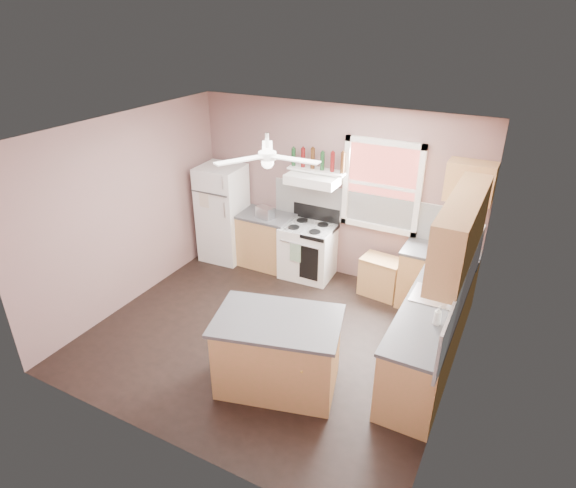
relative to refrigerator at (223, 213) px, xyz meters
The scene contains 32 objects.
floor 2.55m from the refrigerator, 41.35° to the right, with size 4.50×4.50×0.00m, color black.
ceiling 3.06m from the refrigerator, 41.35° to the right, with size 4.50×4.50×0.00m, color white.
wall_back 1.94m from the refrigerator, 13.36° to the left, with size 4.50×0.05×2.70m, color #7A5A57.
wall_right 4.42m from the refrigerator, 21.32° to the right, with size 0.05×4.00×2.70m, color #7A5A57.
wall_left 1.75m from the refrigerator, 106.20° to the right, with size 0.05×4.00×2.70m, color #7A5A57.
backsplash_back 2.32m from the refrigerator, ahead, with size 2.90×0.03×0.55m, color white.
backsplash_right 4.26m from the refrigerator, 17.74° to the right, with size 0.03×2.60×0.55m, color white.
window_view 2.71m from the refrigerator, ahead, with size 1.00×0.02×1.20m, color maroon.
window_frame 2.70m from the refrigerator, ahead, with size 1.16×0.07×1.36m, color white.
refrigerator is the anchor object (origin of this frame).
base_cabinet_left 0.85m from the refrigerator, ahead, with size 0.90×0.60×0.86m, color #AA8446.
counter_left 0.76m from the refrigerator, ahead, with size 0.92×0.62×0.04m, color #3F3F41.
toaster 0.84m from the refrigerator, ahead, with size 0.28×0.16×0.18m, color silver.
stove 1.59m from the refrigerator, ahead, with size 0.80×0.64×0.86m, color white.
range_hood 1.78m from the refrigerator, ahead, with size 0.78×0.50×0.14m, color white.
bottle_shelf 1.84m from the refrigerator, ahead, with size 0.90×0.26×0.03m, color white.
cart 2.81m from the refrigerator, ahead, with size 0.58×0.39×0.58m, color #AA8446.
base_cabinet_corner 3.58m from the refrigerator, ahead, with size 1.00×0.60×0.86m, color #AA8446.
base_cabinet_right 4.00m from the refrigerator, 18.99° to the right, with size 0.60×2.20×0.86m, color #AA8446.
counter_corner 3.56m from the refrigerator, ahead, with size 1.02×0.62×0.04m, color #3F3F41.
counter_right 3.97m from the refrigerator, 19.04° to the right, with size 0.62×2.22×0.04m, color #3F3F41.
sink 3.91m from the refrigerator, 16.27° to the right, with size 0.55×0.45×0.03m, color silver.
faucet 4.07m from the refrigerator, 15.63° to the right, with size 0.03×0.03×0.14m, color silver.
upper_cabinet_right 4.16m from the refrigerator, 15.71° to the right, with size 0.33×1.80×0.76m, color #AA8446.
upper_cabinet_corner 3.92m from the refrigerator, ahead, with size 0.60×0.33×0.52m, color #AA8446.
paper_towel 3.92m from the refrigerator, ahead, with size 0.12×0.12×0.26m, color white.
island 3.33m from the refrigerator, 45.08° to the right, with size 1.30×0.82×0.86m, color #AA8446.
island_top 3.31m from the refrigerator, 45.08° to the right, with size 1.37×0.90×0.04m, color #3F3F41.
ceiling_fan_hub 2.92m from the refrigerator, 41.35° to the right, with size 0.20×0.20×0.08m, color white.
soap_bottle 4.21m from the refrigerator, 22.89° to the right, with size 0.09×0.09×0.23m, color silver.
red_caddy 3.95m from the refrigerator, 10.61° to the right, with size 0.18×0.12×0.10m, color #B4150F.
wine_bottles 1.93m from the refrigerator, ahead, with size 0.86×0.06×0.31m.
Camera 1 is at (2.61, -4.48, 3.93)m, focal length 30.00 mm.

